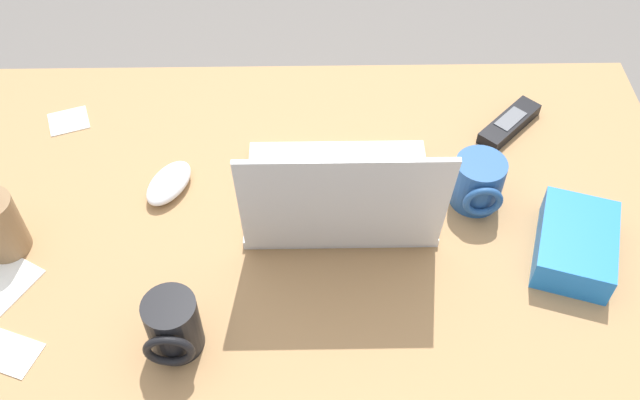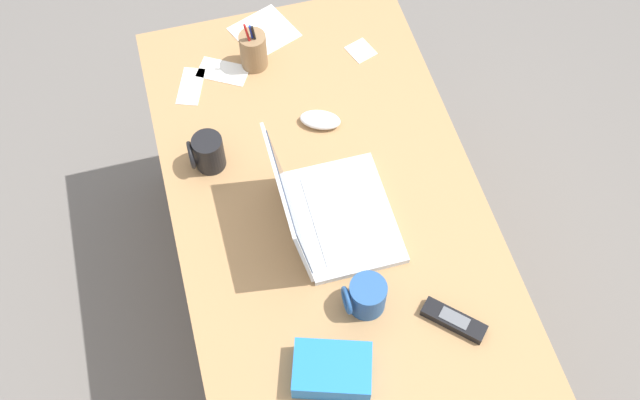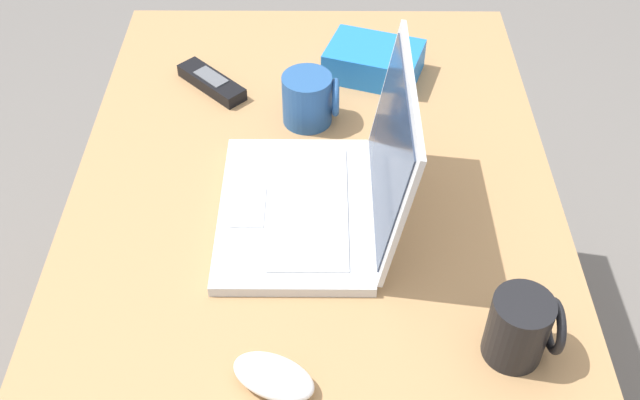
% 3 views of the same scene
% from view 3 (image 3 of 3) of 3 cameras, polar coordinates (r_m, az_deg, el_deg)
% --- Properties ---
extents(desk, '(1.38, 0.79, 0.72)m').
position_cam_3_polar(desk, '(1.41, -0.45, -13.50)').
color(desk, '#A87C4F').
rests_on(desk, ground).
extents(laptop, '(0.33, 0.29, 0.26)m').
position_cam_3_polar(laptop, '(1.14, 0.49, 0.67)').
color(laptop, silver).
rests_on(laptop, desk).
extents(computer_mouse, '(0.10, 0.13, 0.03)m').
position_cam_3_polar(computer_mouse, '(0.97, -3.58, -13.36)').
color(computer_mouse, white).
rests_on(computer_mouse, desk).
extents(coffee_mug_white, '(0.09, 0.10, 0.09)m').
position_cam_3_polar(coffee_mug_white, '(1.32, -0.84, 7.74)').
color(coffee_mug_white, '#26518C').
rests_on(coffee_mug_white, desk).
extents(coffee_mug_tall, '(0.08, 0.09, 0.10)m').
position_cam_3_polar(coffee_mug_tall, '(1.00, 15.14, -9.44)').
color(coffee_mug_tall, black).
rests_on(coffee_mug_tall, desk).
extents(cordless_phone, '(0.14, 0.14, 0.03)m').
position_cam_3_polar(cordless_phone, '(1.44, -8.30, 8.91)').
color(cordless_phone, black).
rests_on(cordless_phone, desk).
extents(snack_bag, '(0.17, 0.20, 0.06)m').
position_cam_3_polar(snack_bag, '(1.45, 4.15, 10.56)').
color(snack_bag, blue).
rests_on(snack_bag, desk).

